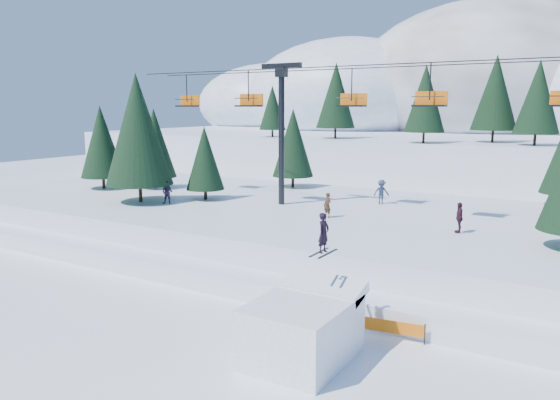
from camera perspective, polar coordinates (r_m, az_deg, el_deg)
The scene contains 10 objects.
ground at distance 22.39m, azimuth -3.98°, elevation -15.96°, with size 160.00×160.00×0.00m, color white.
mid_shelf at distance 37.35m, azimuth 12.09°, elevation -3.57°, with size 70.00×22.00×2.50m, color white.
berm at distance 28.60m, azimuth 5.36°, elevation -8.97°, with size 70.00×6.00×1.10m, color white.
mountain_ridge at distance 91.35m, azimuth 20.83°, elevation 9.06°, with size 119.00×60.64×26.46m.
jump_kicker at distance 21.66m, azimuth 2.42°, elevation -13.14°, with size 3.46×4.72×5.55m.
chairlift at distance 36.07m, azimuth 14.34°, elevation 8.83°, with size 46.00×3.21×10.28m.
conifer_stand at distance 36.47m, azimuth 15.31°, elevation 5.02°, with size 63.19×19.02×9.69m.
distant_skiers at distance 37.74m, azimuth 8.92°, elevation -0.03°, with size 29.92×9.25×1.84m.
banner_near at distance 24.03m, azimuth 11.51°, elevation -12.87°, with size 2.83×0.44×0.90m.
banner_far at distance 24.96m, azimuth 26.11°, elevation -12.83°, with size 2.86×0.16×0.90m.
Camera 1 is at (11.68, -16.46, 9.69)m, focal length 35.00 mm.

